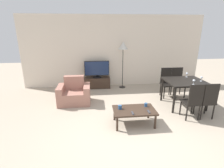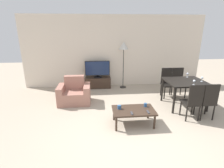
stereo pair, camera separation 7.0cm
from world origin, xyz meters
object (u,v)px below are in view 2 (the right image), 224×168
(tv, at_px, (97,69))
(remote_primary, at_px, (132,113))
(dining_chair_far_left, at_px, (167,81))
(wine_glass_center, at_px, (202,78))
(cup_colored_far, at_px, (119,107))
(wine_glass_right, at_px, (187,74))
(armchair, at_px, (74,94))
(dining_table, at_px, (185,84))
(dining_chair_near_right, at_px, (208,100))
(tv_stand, at_px, (98,82))
(floor_lamp, at_px, (124,48))
(coffee_table, at_px, (134,111))
(remote_secondary, at_px, (148,112))
(dining_chair_near, at_px, (193,101))
(dining_chair_far, at_px, (178,81))
(cup_white_near, at_px, (145,105))
(wine_glass_left, at_px, (194,81))

(tv, xyz_separation_m, remote_primary, (0.72, -3.00, -0.33))
(dining_chair_far_left, height_order, wine_glass_center, dining_chair_far_left)
(cup_colored_far, xyz_separation_m, wine_glass_right, (2.27, 1.18, 0.45))
(armchair, relative_size, wine_glass_right, 6.61)
(dining_table, height_order, dining_chair_near_right, dining_chair_near_right)
(tv_stand, height_order, cup_colored_far, cup_colored_far)
(floor_lamp, bearing_deg, dining_chair_far_left, -37.87)
(armchair, height_order, coffee_table, armchair)
(dining_chair_near_right, distance_m, wine_glass_center, 0.83)
(dining_table, xyz_separation_m, cup_colored_far, (-2.03, -0.81, -0.25))
(remote_secondary, bearing_deg, wine_glass_center, 27.81)
(dining_chair_near, height_order, remote_primary, dining_chair_near)
(remote_secondary, height_order, wine_glass_center, wine_glass_center)
(floor_lamp, bearing_deg, dining_chair_far, -31.08)
(dining_chair_near, bearing_deg, remote_secondary, -168.20)
(dining_chair_near_right, relative_size, cup_colored_far, 10.64)
(dining_table, bearing_deg, tv_stand, 142.51)
(armchair, height_order, dining_chair_near, dining_chair_near)
(coffee_table, height_order, dining_table, dining_table)
(dining_chair_near, xyz_separation_m, cup_white_near, (-1.18, 0.05, -0.09))
(remote_primary, relative_size, wine_glass_right, 1.03)
(cup_white_near, bearing_deg, dining_chair_near, -2.50)
(coffee_table, height_order, remote_secondary, remote_secondary)
(coffee_table, bearing_deg, tv_stand, 105.98)
(coffee_table, xyz_separation_m, dining_chair_near, (1.50, 0.08, 0.18))
(cup_colored_far, distance_m, wine_glass_left, 2.16)
(dining_chair_far_left, distance_m, floor_lamp, 1.96)
(wine_glass_right, bearing_deg, wine_glass_center, -68.20)
(armchair, xyz_separation_m, wine_glass_center, (3.66, -0.65, 0.59))
(tv_stand, relative_size, cup_white_near, 11.12)
(armchair, distance_m, dining_chair_far, 3.45)
(dining_chair_near_right, xyz_separation_m, wine_glass_center, (0.23, 0.71, 0.36))
(dining_table, distance_m, remote_primary, 2.10)
(dining_chair_far, distance_m, dining_chair_far_left, 0.39)
(tv, bearing_deg, cup_colored_far, -80.25)
(remote_secondary, xyz_separation_m, wine_glass_center, (1.82, 0.96, 0.48))
(tv_stand, height_order, wine_glass_right, wine_glass_right)
(wine_glass_center, bearing_deg, dining_chair_far_left, 124.28)
(armchair, xyz_separation_m, dining_chair_near_right, (3.43, -1.36, 0.23))
(dining_table, relative_size, wine_glass_center, 7.55)
(remote_secondary, relative_size, wine_glass_center, 1.03)
(cup_white_near, bearing_deg, wine_glass_center, 20.05)
(coffee_table, relative_size, dining_table, 0.90)
(remote_primary, bearing_deg, floor_lamp, 84.94)
(tv, relative_size, dining_table, 0.85)
(dining_table, height_order, dining_chair_far_left, dining_chair_far_left)
(armchair, bearing_deg, coffee_table, -42.98)
(remote_primary, distance_m, wine_glass_left, 2.01)
(remote_primary, bearing_deg, cup_white_near, 39.32)
(dining_chair_near_right, bearing_deg, wine_glass_center, 72.05)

